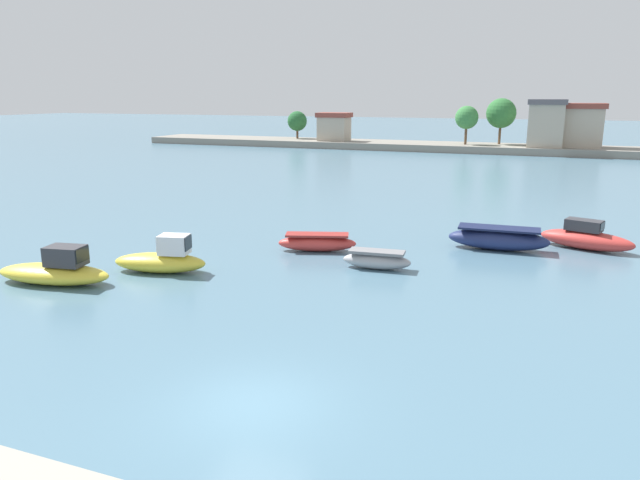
# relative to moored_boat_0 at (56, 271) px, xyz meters

# --- Properties ---
(ground_plane) EXTENTS (400.00, 400.00, 0.00)m
(ground_plane) POSITION_rel_moored_boat_0_xyz_m (12.70, -6.10, -0.55)
(ground_plane) COLOR slate
(moored_boat_0) EXTENTS (5.36, 2.66, 1.68)m
(moored_boat_0) POSITION_rel_moored_boat_0_xyz_m (0.00, 0.00, 0.00)
(moored_boat_0) COLOR yellow
(moored_boat_0) RESTS_ON ground
(moored_boat_1) EXTENTS (4.53, 2.51, 1.76)m
(moored_boat_1) POSITION_rel_moored_boat_0_xyz_m (3.24, 3.10, 0.03)
(moored_boat_1) COLOR yellow
(moored_boat_1) RESTS_ON ground
(moored_boat_2) EXTENTS (4.20, 2.35, 0.92)m
(moored_boat_2) POSITION_rel_moored_boat_0_xyz_m (8.45, 9.18, -0.11)
(moored_boat_2) COLOR #C63833
(moored_boat_2) RESTS_ON ground
(moored_boat_3) EXTENTS (3.28, 1.35, 0.87)m
(moored_boat_3) POSITION_rel_moored_boat_0_xyz_m (12.23, 7.18, -0.13)
(moored_boat_3) COLOR #9E9EA3
(moored_boat_3) RESTS_ON ground
(moored_boat_4) EXTENTS (5.19, 1.83, 1.19)m
(moored_boat_4) POSITION_rel_moored_boat_0_xyz_m (17.18, 12.91, 0.03)
(moored_boat_4) COLOR navy
(moored_boat_4) RESTS_ON ground
(moored_boat_5) EXTENTS (4.95, 2.81, 1.55)m
(moored_boat_5) POSITION_rel_moored_boat_0_xyz_m (21.47, 14.71, 0.03)
(moored_boat_5) COLOR #C63833
(moored_boat_5) RESTS_ON ground
(distant_shoreline) EXTENTS (113.04, 8.78, 7.52)m
(distant_shoreline) POSITION_rel_moored_boat_0_xyz_m (16.30, 69.62, 1.49)
(distant_shoreline) COLOR gray
(distant_shoreline) RESTS_ON ground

